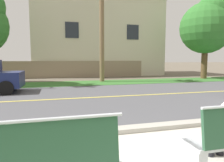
% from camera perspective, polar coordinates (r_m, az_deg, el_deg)
% --- Properties ---
extents(ground_plane, '(140.00, 140.00, 0.00)m').
position_cam_1_polar(ground_plane, '(9.99, -7.92, -3.07)').
color(ground_plane, '#665B4C').
extents(curb_edge, '(44.00, 0.30, 0.11)m').
position_cam_1_polar(curb_edge, '(4.58, 1.09, -13.52)').
color(curb_edge, '#ADA89E').
rests_on(curb_edge, ground_plane).
extents(street_asphalt, '(52.00, 8.00, 0.01)m').
position_cam_1_polar(street_asphalt, '(8.53, -6.67, -4.63)').
color(street_asphalt, '#515156').
rests_on(street_asphalt, ground_plane).
extents(road_centre_line, '(48.00, 0.14, 0.01)m').
position_cam_1_polar(road_centre_line, '(8.52, -6.67, -4.59)').
color(road_centre_line, '#E0CC4C').
rests_on(road_centre_line, ground_plane).
extents(far_verge_grass, '(48.00, 2.80, 0.02)m').
position_cam_1_polar(far_verge_grass, '(13.56, -9.81, -0.63)').
color(far_verge_grass, '#38702D').
rests_on(far_verge_grass, ground_plane).
extents(shade_tree_left, '(4.00, 4.00, 6.60)m').
position_cam_1_polar(shade_tree_left, '(18.36, 24.97, 14.05)').
color(shade_tree_left, brown).
rests_on(shade_tree_left, ground_plane).
extents(garden_wall, '(13.00, 0.36, 1.40)m').
position_cam_1_polar(garden_wall, '(17.81, -11.84, 3.17)').
color(garden_wall, gray).
rests_on(garden_wall, ground_plane).
extents(house_across_street, '(12.87, 6.91, 7.79)m').
position_cam_1_polar(house_across_street, '(21.46, -4.27, 12.44)').
color(house_across_street, beige).
rests_on(house_across_street, ground_plane).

